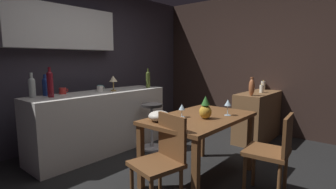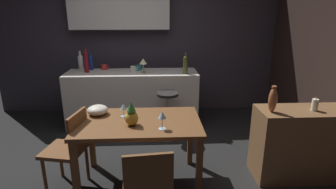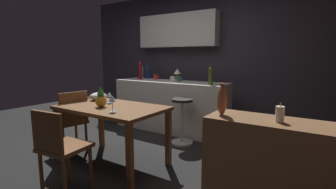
# 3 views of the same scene
# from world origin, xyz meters

# --- Properties ---
(ground_plane) EXTENTS (9.00, 9.00, 0.00)m
(ground_plane) POSITION_xyz_m (0.00, 0.00, 0.00)
(ground_plane) COLOR black
(wall_kitchen_back) EXTENTS (5.20, 0.33, 2.60)m
(wall_kitchen_back) POSITION_xyz_m (-0.06, 2.08, 1.41)
(wall_kitchen_back) COLOR #38333D
(wall_kitchen_back) RESTS_ON ground_plane
(dining_table) EXTENTS (1.30, 0.80, 0.74)m
(dining_table) POSITION_xyz_m (0.11, -0.28, 0.65)
(dining_table) COLOR brown
(dining_table) RESTS_ON ground_plane
(kitchen_counter) EXTENTS (2.10, 0.60, 0.90)m
(kitchen_counter) POSITION_xyz_m (-0.08, 1.35, 0.45)
(kitchen_counter) COLOR silver
(kitchen_counter) RESTS_ON ground_plane
(sideboard_cabinet) EXTENTS (1.10, 0.44, 0.82)m
(sideboard_cabinet) POSITION_xyz_m (1.97, -0.25, 0.41)
(sideboard_cabinet) COLOR brown
(sideboard_cabinet) RESTS_ON ground_plane
(chair_near_window) EXTENTS (0.47, 0.47, 0.88)m
(chair_near_window) POSITION_xyz_m (-0.62, -0.34, 0.48)
(chair_near_window) COLOR brown
(chair_near_window) RESTS_ON ground_plane
(chair_by_doorway) EXTENTS (0.44, 0.44, 0.86)m
(chair_by_doorway) POSITION_xyz_m (0.22, -1.06, 0.49)
(chair_by_doorway) COLOR brown
(chair_by_doorway) RESTS_ON ground_plane
(bar_stool) EXTENTS (0.34, 0.34, 0.70)m
(bar_stool) POSITION_xyz_m (0.47, 0.83, 0.38)
(bar_stool) COLOR #262323
(bar_stool) RESTS_ON ground_plane
(wine_glass_left) EXTENTS (0.08, 0.08, 0.18)m
(wine_glass_left) POSITION_xyz_m (0.35, -0.49, 0.88)
(wine_glass_left) COLOR silver
(wine_glass_left) RESTS_ON dining_table
(wine_glass_right) EXTENTS (0.07, 0.07, 0.15)m
(wine_glass_right) POSITION_xyz_m (-0.06, -0.15, 0.85)
(wine_glass_right) COLOR silver
(wine_glass_right) RESTS_ON dining_table
(pineapple_centerpiece) EXTENTS (0.13, 0.13, 0.25)m
(pineapple_centerpiece) POSITION_xyz_m (0.05, -0.38, 0.85)
(pineapple_centerpiece) COLOR gold
(pineapple_centerpiece) RESTS_ON dining_table
(fruit_bowl) EXTENTS (0.23, 0.23, 0.11)m
(fruit_bowl) POSITION_xyz_m (-0.35, -0.07, 0.79)
(fruit_bowl) COLOR beige
(fruit_bowl) RESTS_ON dining_table
(wine_bottle_ruby) EXTENTS (0.07, 0.07, 0.38)m
(wine_bottle_ruby) POSITION_xyz_m (-0.80, 1.38, 1.08)
(wine_bottle_ruby) COLOR maroon
(wine_bottle_ruby) RESTS_ON kitchen_counter
(wine_bottle_olive) EXTENTS (0.07, 0.07, 0.33)m
(wine_bottle_olive) POSITION_xyz_m (0.76, 1.19, 1.05)
(wine_bottle_olive) COLOR #475623
(wine_bottle_olive) RESTS_ON kitchen_counter
(wine_bottle_cobalt) EXTENTS (0.08, 0.08, 0.28)m
(wine_bottle_cobalt) POSITION_xyz_m (-0.77, 1.57, 1.03)
(wine_bottle_cobalt) COLOR navy
(wine_bottle_cobalt) RESTS_ON kitchen_counter
(wine_bottle_clear) EXTENTS (0.08, 0.08, 0.31)m
(wine_bottle_clear) POSITION_xyz_m (-0.94, 1.58, 1.04)
(wine_bottle_clear) COLOR silver
(wine_bottle_clear) RESTS_ON kitchen_counter
(cup_red) EXTENTS (0.13, 0.09, 0.09)m
(cup_red) POSITION_xyz_m (-0.55, 1.55, 0.94)
(cup_red) COLOR red
(cup_red) RESTS_ON kitchen_counter
(cup_teal) EXTENTS (0.12, 0.08, 0.08)m
(cup_teal) POSITION_xyz_m (0.02, 1.49, 0.94)
(cup_teal) COLOR teal
(cup_teal) RESTS_ON kitchen_counter
(cup_white) EXTENTS (0.13, 0.09, 0.09)m
(cup_white) POSITION_xyz_m (-0.06, 1.39, 0.94)
(cup_white) COLOR white
(cup_white) RESTS_ON kitchen_counter
(counter_lamp) EXTENTS (0.12, 0.12, 0.23)m
(counter_lamp) POSITION_xyz_m (0.11, 1.28, 1.07)
(counter_lamp) COLOR #A58447
(counter_lamp) RESTS_ON kitchen_counter
(pillar_candle_tall) EXTENTS (0.07, 0.07, 0.15)m
(pillar_candle_tall) POSITION_xyz_m (2.00, -0.28, 0.88)
(pillar_candle_tall) COLOR white
(pillar_candle_tall) RESTS_ON sideboard_cabinet
(vase_copper) EXTENTS (0.09, 0.09, 0.29)m
(vase_copper) POSITION_xyz_m (1.52, -0.30, 0.96)
(vase_copper) COLOR #B26038
(vase_copper) RESTS_ON sideboard_cabinet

